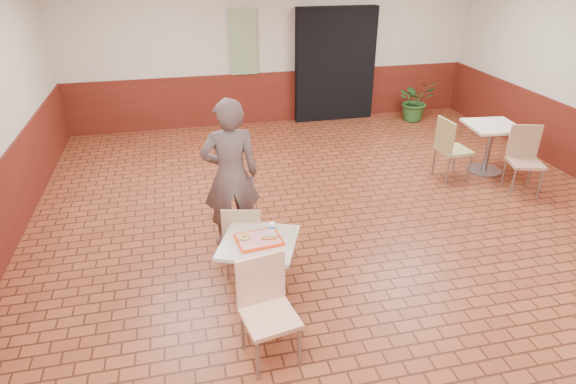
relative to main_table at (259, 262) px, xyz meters
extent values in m
cube|color=brown|center=(1.30, 0.51, -0.49)|extent=(8.00, 10.00, 0.01)
cube|color=beige|center=(1.30, 5.51, 1.01)|extent=(8.00, 0.01, 3.00)
cube|color=#571910|center=(1.30, 5.49, 0.01)|extent=(8.00, 0.04, 1.00)
cube|color=black|center=(2.50, 5.39, 0.61)|extent=(1.60, 0.22, 2.20)
cube|color=gray|center=(0.70, 5.45, 1.11)|extent=(0.50, 0.03, 1.20)
cube|color=#BFB199|center=(0.00, 0.00, 0.22)|extent=(0.69, 0.69, 0.04)
cylinder|color=gray|center=(0.00, 0.00, -0.15)|extent=(0.08, 0.08, 0.69)
cylinder|color=gray|center=(0.00, 0.00, -0.48)|extent=(0.50, 0.50, 0.03)
cube|color=#E5AF89|center=(-0.05, -0.75, -0.05)|extent=(0.51, 0.51, 0.04)
cube|color=#E5AF89|center=(-0.08, -0.55, 0.21)|extent=(0.43, 0.11, 0.48)
cylinder|color=gray|center=(-0.19, -0.96, -0.28)|extent=(0.03, 0.03, 0.42)
cylinder|color=gray|center=(0.17, -0.90, -0.28)|extent=(0.03, 0.03, 0.42)
cylinder|color=gray|center=(-0.26, -0.60, -0.28)|extent=(0.03, 0.03, 0.42)
cylinder|color=gray|center=(0.10, -0.53, -0.28)|extent=(0.03, 0.03, 0.42)
cube|color=tan|center=(-0.07, 0.56, -0.08)|extent=(0.48, 0.48, 0.04)
cube|color=tan|center=(-0.11, 0.38, 0.16)|extent=(0.40, 0.12, 0.44)
cylinder|color=gray|center=(0.14, 0.68, -0.29)|extent=(0.03, 0.03, 0.39)
cylinder|color=gray|center=(-0.19, 0.76, -0.29)|extent=(0.03, 0.03, 0.39)
cylinder|color=gray|center=(0.06, 0.35, -0.29)|extent=(0.03, 0.03, 0.39)
cylinder|color=gray|center=(-0.28, 0.43, -0.29)|extent=(0.03, 0.03, 0.39)
imported|color=brown|center=(-0.12, 1.14, 0.41)|extent=(0.66, 0.44, 1.80)
cube|color=red|center=(0.00, 0.00, 0.25)|extent=(0.42, 0.33, 0.02)
cube|color=#E18585|center=(0.00, 0.00, 0.26)|extent=(0.37, 0.28, 0.00)
torus|color=gold|center=(-0.13, 0.03, 0.28)|extent=(0.12, 0.12, 0.03)
ellipsoid|color=#D98C3F|center=(0.11, -0.02, 0.28)|extent=(0.15, 0.09, 0.04)
cube|color=white|center=(0.11, -0.02, 0.31)|extent=(0.14, 0.07, 0.01)
ellipsoid|color=#AE5618|center=(0.04, -0.02, 0.27)|extent=(0.04, 0.03, 0.02)
cylinder|color=white|center=(0.15, 0.11, 0.31)|extent=(0.07, 0.07, 0.08)
cylinder|color=blue|center=(0.15, 0.11, 0.31)|extent=(0.07, 0.07, 0.02)
cube|color=beige|center=(4.04, 2.32, 0.26)|extent=(0.73, 0.73, 0.04)
cylinder|color=gray|center=(4.04, 2.32, -0.12)|extent=(0.08, 0.08, 0.73)
cylinder|color=gray|center=(4.04, 2.32, -0.47)|extent=(0.53, 0.53, 0.03)
cube|color=tan|center=(3.38, 2.24, -0.04)|extent=(0.47, 0.47, 0.04)
cube|color=tan|center=(3.19, 2.22, 0.22)|extent=(0.06, 0.44, 0.48)
cylinder|color=gray|center=(3.59, 2.07, -0.28)|extent=(0.03, 0.03, 0.43)
cylinder|color=gray|center=(3.56, 2.44, -0.28)|extent=(0.03, 0.03, 0.43)
cylinder|color=gray|center=(3.21, 2.04, -0.28)|extent=(0.03, 0.03, 0.43)
cylinder|color=gray|center=(3.18, 2.41, -0.28)|extent=(0.03, 0.03, 0.43)
cube|color=tan|center=(4.13, 1.57, -0.04)|extent=(0.55, 0.55, 0.04)
cube|color=tan|center=(4.18, 1.76, 0.22)|extent=(0.43, 0.16, 0.48)
cylinder|color=gray|center=(3.89, 1.45, -0.28)|extent=(0.03, 0.03, 0.43)
cylinder|color=gray|center=(4.25, 1.34, -0.28)|extent=(0.03, 0.03, 0.43)
cylinder|color=gray|center=(4.00, 1.81, -0.28)|extent=(0.03, 0.03, 0.43)
cylinder|color=gray|center=(4.36, 1.70, -0.28)|extent=(0.03, 0.03, 0.43)
imported|color=#295923|center=(4.08, 4.91, -0.08)|extent=(0.78, 0.69, 0.82)
camera|label=1|loc=(-0.60, -3.78, 2.71)|focal=30.00mm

